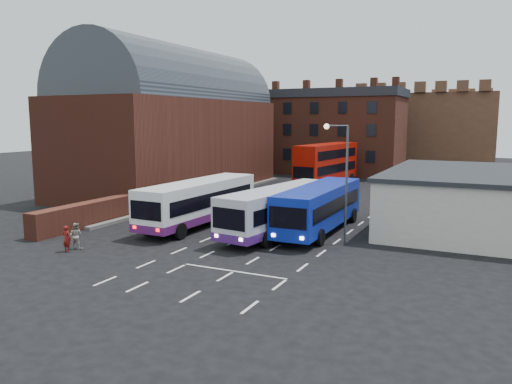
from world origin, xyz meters
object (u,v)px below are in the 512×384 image
at_px(bus_white_inbound, 280,207).
at_px(street_lamp, 342,172).
at_px(bus_blue, 319,205).
at_px(pedestrian_red, 67,239).
at_px(bus_red_double, 327,163).
at_px(bus_white_outbound, 199,199).
at_px(pedestrian_beige, 76,236).

relative_size(bus_white_inbound, street_lamp, 1.58).
bearing_deg(bus_white_inbound, street_lamp, 178.13).
height_order(bus_white_inbound, bus_blue, bus_blue).
bearing_deg(pedestrian_red, bus_red_double, -98.19).
distance_m(street_lamp, pedestrian_red, 17.42).
xyz_separation_m(bus_red_double, street_lamp, (9.73, -27.34, 1.96)).
xyz_separation_m(bus_white_outbound, bus_blue, (8.84, 1.83, -0.05)).
bearing_deg(bus_red_double, bus_white_outbound, 93.45).
bearing_deg(bus_blue, bus_red_double, -73.49).
distance_m(bus_white_inbound, bus_blue, 2.91).
height_order(street_lamp, pedestrian_beige, street_lamp).
bearing_deg(street_lamp, bus_red_double, 109.58).
relative_size(bus_blue, bus_red_double, 0.94).
distance_m(bus_white_outbound, street_lamp, 11.52).
bearing_deg(bus_white_outbound, bus_red_double, 88.49).
xyz_separation_m(bus_blue, pedestrian_beige, (-11.98, -11.05, -1.10)).
distance_m(bus_red_double, street_lamp, 29.09).
bearing_deg(bus_red_double, bus_blue, 113.22).
height_order(bus_blue, pedestrian_red, bus_blue).
relative_size(bus_red_double, pedestrian_beige, 7.75).
height_order(bus_white_inbound, street_lamp, street_lamp).
bearing_deg(pedestrian_beige, pedestrian_red, 80.95).
height_order(bus_white_outbound, bus_white_inbound, bus_white_outbound).
bearing_deg(bus_red_double, bus_white_inbound, 107.50).
bearing_deg(pedestrian_beige, bus_white_inbound, -148.23).
xyz_separation_m(bus_red_double, pedestrian_red, (-4.57, -36.54, -1.85)).
height_order(bus_blue, pedestrian_beige, bus_blue).
bearing_deg(street_lamp, pedestrian_red, -147.26).
distance_m(bus_white_outbound, bus_red_double, 26.59).
bearing_deg(bus_red_double, street_lamp, 116.18).
bearing_deg(bus_blue, pedestrian_beige, 42.58).
bearing_deg(bus_red_double, pedestrian_beige, 89.26).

